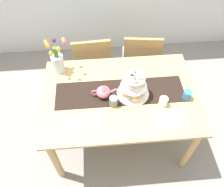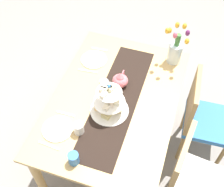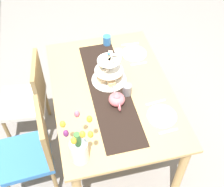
% 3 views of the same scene
% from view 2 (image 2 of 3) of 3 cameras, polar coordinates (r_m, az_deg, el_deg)
% --- Properties ---
extents(ground_plane, '(8.00, 8.00, 0.00)m').
position_cam_2_polar(ground_plane, '(2.99, 0.32, -10.10)').
color(ground_plane, gray).
extents(dining_table, '(1.44, 0.99, 0.77)m').
position_cam_2_polar(dining_table, '(2.43, 0.39, -2.73)').
color(dining_table, tan).
rests_on(dining_table, ground_plane).
extents(chair_left, '(0.44, 0.44, 0.91)m').
position_cam_2_polar(chair_left, '(2.68, 17.01, -4.20)').
color(chair_left, olive).
rests_on(chair_left, ground_plane).
extents(chair_right, '(0.47, 0.47, 0.91)m').
position_cam_2_polar(chair_right, '(2.38, 15.13, -15.35)').
color(chair_right, olive).
rests_on(chair_right, ground_plane).
extents(table_runner, '(1.21, 0.32, 0.00)m').
position_cam_2_polar(table_runner, '(2.34, 1.00, -1.26)').
color(table_runner, black).
rests_on(table_runner, dining_table).
extents(tiered_cake_stand, '(0.30, 0.30, 0.30)m').
position_cam_2_polar(tiered_cake_stand, '(2.20, -0.57, -1.87)').
color(tiered_cake_stand, beige).
rests_on(tiered_cake_stand, table_runner).
extents(teapot, '(0.24, 0.13, 0.14)m').
position_cam_2_polar(teapot, '(2.39, 1.60, 2.60)').
color(teapot, '#D66B75').
rests_on(teapot, table_runner).
extents(tulip_vase, '(0.21, 0.20, 0.40)m').
position_cam_2_polar(tulip_vase, '(2.59, 12.22, 8.39)').
color(tulip_vase, silver).
rests_on(tulip_vase, dining_table).
extents(dinner_plate_left, '(0.23, 0.23, 0.01)m').
position_cam_2_polar(dinner_plate_left, '(2.64, -3.54, 6.59)').
color(dinner_plate_left, white).
rests_on(dinner_plate_left, dining_table).
extents(fork_left, '(0.03, 0.15, 0.01)m').
position_cam_2_polar(fork_left, '(2.74, -2.45, 8.60)').
color(fork_left, silver).
rests_on(fork_left, dining_table).
extents(knife_left, '(0.03, 0.17, 0.01)m').
position_cam_2_polar(knife_left, '(2.55, -4.69, 4.37)').
color(knife_left, silver).
rests_on(knife_left, dining_table).
extents(dinner_plate_right, '(0.23, 0.23, 0.01)m').
position_cam_2_polar(dinner_plate_right, '(2.22, -10.53, -6.77)').
color(dinner_plate_right, white).
rests_on(dinner_plate_right, dining_table).
extents(fork_right, '(0.02, 0.15, 0.01)m').
position_cam_2_polar(fork_right, '(2.29, -9.00, -3.89)').
color(fork_right, silver).
rests_on(fork_right, dining_table).
extents(knife_right, '(0.03, 0.17, 0.01)m').
position_cam_2_polar(knife_right, '(2.16, -12.16, -9.86)').
color(knife_right, silver).
rests_on(knife_right, dining_table).
extents(mug_grey, '(0.08, 0.08, 0.09)m').
position_cam_2_polar(mug_grey, '(2.37, -1.53, 1.64)').
color(mug_grey, slate).
rests_on(mug_grey, table_runner).
extents(mug_white_text, '(0.08, 0.08, 0.09)m').
position_cam_2_polar(mug_white_text, '(2.15, -6.48, -6.72)').
color(mug_white_text, white).
rests_on(mug_white_text, dining_table).
extents(mug_orange, '(0.08, 0.08, 0.09)m').
position_cam_2_polar(mug_orange, '(2.04, -7.48, -12.38)').
color(mug_orange, '#3370B7').
rests_on(mug_orange, dining_table).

